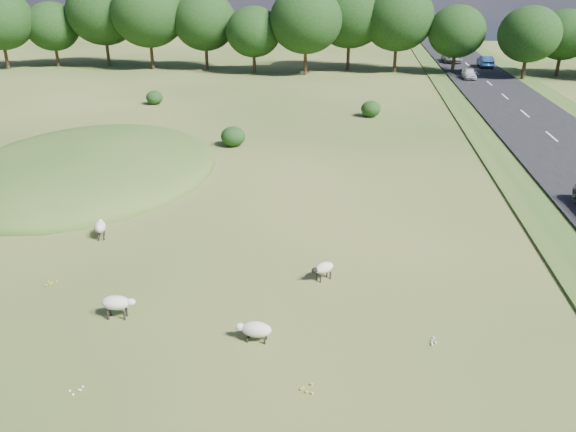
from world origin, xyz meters
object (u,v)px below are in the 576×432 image
Objects in this scene: car_4 at (485,62)px; car_2 at (452,57)px; car_6 at (469,74)px; sheep_1 at (100,226)px; sheep_3 at (255,329)px; sheep_0 at (323,268)px; sheep_2 at (117,303)px; car_0 at (460,44)px.

car_2 is at bearing -51.52° from car_4.
car_4 is at bearing 69.38° from car_6.
sheep_1 is 0.23× the size of car_2.
car_6 is (0.00, -14.88, -0.13)m from car_2.
car_4 reaches higher than sheep_1.
car_4 reaches higher than sheep_3.
sheep_0 is 53.13m from car_6.
sheep_2 reaches higher than sheep_0.
sheep_0 is at bearing -126.44° from sheep_1.
sheep_1 is at bearing 63.86° from car_4.
car_4 is at bearing 90.00° from car_0.
sheep_1 is 0.95× the size of sheep_2.
car_2 is at bearing -43.89° from sheep_1.
sheep_1 is at bearing -56.20° from sheep_0.
car_2 is at bearing 67.44° from sheep_2.
car_6 is (21.36, 55.02, 0.22)m from sheep_2.
car_4 is at bearing -48.53° from sheep_1.
sheep_0 is at bearing -102.04° from car_2.
car_6 reaches higher than sheep_0.
sheep_1 is at bearing -37.05° from sheep_3.
sheep_1 is 11.46m from sheep_3.
sheep_3 is at bearing -102.84° from car_2.
car_0 is (17.90, 83.70, 0.38)m from sheep_0.
sheep_3 is 0.28× the size of car_0.
sheep_2 is 0.28× the size of car_4.
sheep_2 is (3.61, -6.51, 0.04)m from sheep_1.
car_2 reaches higher than sheep_3.
sheep_0 is 67.59m from car_2.
car_0 reaches higher than car_6.
car_0 is (28.77, 80.98, 0.33)m from sheep_1.
sheep_2 is 5.31m from sheep_3.
car_2 is (-3.80, -17.59, 0.06)m from car_0.
car_4 is at bearing -148.42° from sheep_0.
sheep_3 is 0.28× the size of car_4.
sheep_2 is at bearing -111.21° from car_6.
sheep_0 is at bearing 22.00° from sheep_2.
sheep_0 is 0.80× the size of sheep_2.
car_0 reaches higher than sheep_3.
car_4 is 10.79m from car_6.
sheep_1 is 54.56m from car_6.
car_4 is at bearing -51.52° from car_2.
car_6 is at bearing -49.62° from sheep_1.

